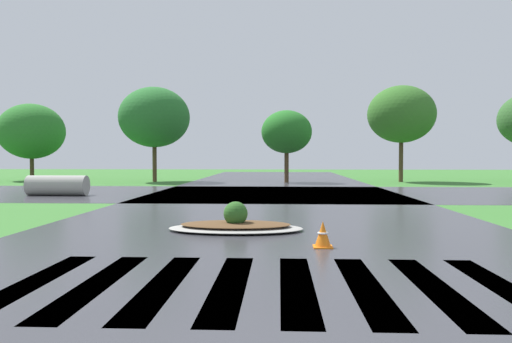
{
  "coord_description": "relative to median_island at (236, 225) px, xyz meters",
  "views": [
    {
      "loc": [
        0.21,
        -2.99,
        1.73
      ],
      "look_at": [
        -0.34,
        8.72,
        1.36
      ],
      "focal_mm": 34.72,
      "sensor_mm": 36.0,
      "label": 1
    }
  ],
  "objects": [
    {
      "name": "asphalt_roadway",
      "position": [
        0.79,
        1.65,
        -0.14
      ],
      "size": [
        11.36,
        80.0,
        0.01
      ],
      "primitive_type": "cube",
      "color": "#35353A",
      "rests_on": "ground"
    },
    {
      "name": "crosswalk_stripes",
      "position": [
        0.79,
        -4.78,
        -0.14
      ],
      "size": [
        6.75,
        3.47,
        0.01
      ],
      "color": "white",
      "rests_on": "ground"
    },
    {
      "name": "median_island",
      "position": [
        0.0,
        0.0,
        0.0
      ],
      "size": [
        3.11,
        1.64,
        0.68
      ],
      "color": "#9E9B93",
      "rests_on": "ground"
    },
    {
      "name": "asphalt_cross_road",
      "position": [
        0.79,
        11.4,
        -0.14
      ],
      "size": [
        90.0,
        10.22,
        0.01
      ],
      "primitive_type": "cube",
      "color": "#35353A",
      "rests_on": "ground"
    },
    {
      "name": "traffic_cone",
      "position": [
        1.83,
        -2.01,
        0.1
      ],
      "size": [
        0.36,
        0.36,
        0.5
      ],
      "color": "orange",
      "rests_on": "ground"
    },
    {
      "name": "background_treeline",
      "position": [
        -0.2,
        22.02,
        3.89
      ],
      "size": [
        38.78,
        6.07,
        6.38
      ],
      "color": "#4C3823",
      "rests_on": "ground"
    },
    {
      "name": "drainage_pipe_stack",
      "position": [
        -8.68,
        9.81,
        0.3
      ],
      "size": [
        2.59,
        0.88,
        0.88
      ],
      "color": "#9E9B93",
      "rests_on": "ground"
    }
  ]
}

